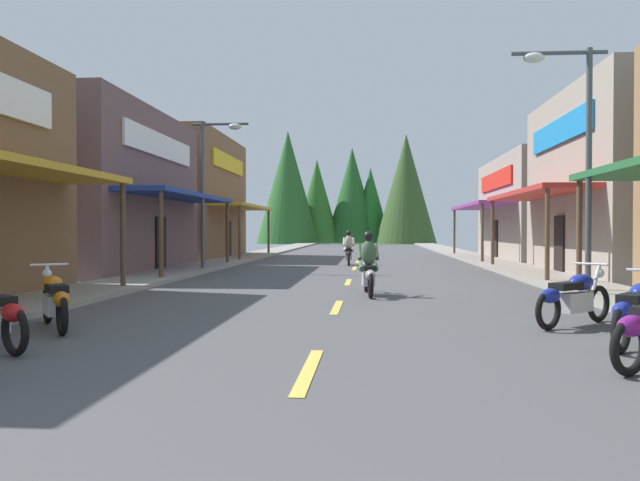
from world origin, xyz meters
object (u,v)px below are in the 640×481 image
at_px(streetlamp_left, 212,173).
at_px(rider_cruising_lead, 368,269).
at_px(motorcycle_parked_right_3, 638,311).
at_px(motorcycle_parked_right_4, 574,297).
at_px(streetlamp_right, 573,134).
at_px(motorcycle_parked_left_3, 55,299).
at_px(rider_cruising_trailing, 349,251).

bearing_deg(streetlamp_left, rider_cruising_lead, -54.64).
xyz_separation_m(motorcycle_parked_right_3, rider_cruising_lead, (-3.74, 6.52, 0.17)).
bearing_deg(motorcycle_parked_right_4, streetlamp_right, 31.49).
height_order(motorcycle_parked_right_3, rider_cruising_lead, rider_cruising_lead).
bearing_deg(motorcycle_parked_right_3, motorcycle_parked_left_3, 121.84).
height_order(streetlamp_left, streetlamp_right, streetlamp_right).
distance_m(streetlamp_right, motorcycle_parked_left_3, 11.68).
xyz_separation_m(motorcycle_parked_left_3, rider_cruising_lead, (4.99, 5.75, 0.17)).
xyz_separation_m(streetlamp_left, rider_cruising_lead, (6.01, -8.47, -3.12)).
bearing_deg(motorcycle_parked_right_3, rider_cruising_lead, 66.68).
height_order(motorcycle_parked_right_3, motorcycle_parked_left_3, same).
bearing_deg(motorcycle_parked_right_4, rider_cruising_lead, 84.07).
relative_size(motorcycle_parked_right_3, motorcycle_parked_left_3, 0.98).
bearing_deg(rider_cruising_lead, streetlamp_right, -97.55).
relative_size(streetlamp_right, rider_cruising_lead, 2.72).
relative_size(motorcycle_parked_right_4, rider_cruising_trailing, 0.77).
xyz_separation_m(streetlamp_left, streetlamp_right, (10.76, -8.73, 0.05)).
bearing_deg(rider_cruising_trailing, motorcycle_parked_right_3, -168.97).
bearing_deg(streetlamp_left, motorcycle_parked_right_3, -56.96).
distance_m(motorcycle_parked_right_4, rider_cruising_lead, 5.83).
height_order(motorcycle_parked_right_4, rider_cruising_trailing, rider_cruising_trailing).
height_order(streetlamp_left, motorcycle_parked_right_4, streetlamp_left).
distance_m(motorcycle_parked_right_4, rider_cruising_trailing, 18.57).
bearing_deg(rider_cruising_lead, rider_cruising_trailing, -0.31).
xyz_separation_m(streetlamp_right, motorcycle_parked_right_3, (-1.02, -6.26, -3.34)).
height_order(streetlamp_left, rider_cruising_trailing, streetlamp_left).
distance_m(streetlamp_left, motorcycle_parked_left_3, 14.63).
bearing_deg(rider_cruising_trailing, streetlamp_right, -159.48).
distance_m(motorcycle_parked_left_3, rider_cruising_lead, 7.62).
relative_size(motorcycle_parked_right_3, motorcycle_parked_right_4, 1.07).
relative_size(motorcycle_parked_left_3, rider_cruising_lead, 0.84).
bearing_deg(streetlamp_right, motorcycle_parked_right_4, -106.60).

